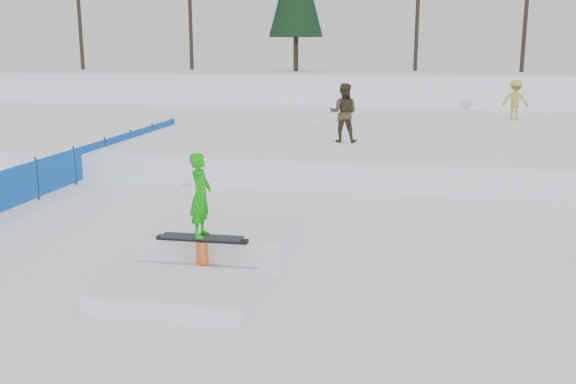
% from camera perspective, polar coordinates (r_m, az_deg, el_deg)
% --- Properties ---
extents(ground, '(120.00, 120.00, 0.00)m').
position_cam_1_polar(ground, '(10.86, -4.59, -7.87)').
color(ground, white).
extents(snow_berm, '(60.00, 14.00, 2.40)m').
position_cam_1_polar(snow_berm, '(39.97, 6.80, 8.92)').
color(snow_berm, white).
rests_on(snow_berm, ground).
extents(snow_midrise, '(50.00, 18.00, 0.80)m').
position_cam_1_polar(snow_midrise, '(26.16, 4.61, 5.22)').
color(snow_midrise, white).
rests_on(snow_midrise, ground).
extents(safety_fence, '(0.05, 16.00, 1.10)m').
position_cam_1_polar(safety_fence, '(19.09, -18.43, 2.25)').
color(safety_fence, '#0B47A7').
rests_on(safety_fence, ground).
extents(walker_olive, '(0.95, 0.76, 1.89)m').
position_cam_1_polar(walker_olive, '(20.92, 4.97, 7.03)').
color(walker_olive, '#352D19').
rests_on(walker_olive, snow_midrise).
extents(walker_ygreen, '(1.21, 0.91, 1.67)m').
position_cam_1_polar(walker_ygreen, '(28.99, 19.55, 7.72)').
color(walker_ygreen, '#9F9E37').
rests_on(walker_ygreen, snow_midrise).
extents(jib_rail_feature, '(2.60, 4.40, 2.11)m').
position_cam_1_polar(jib_rail_feature, '(11.62, -6.71, -4.93)').
color(jib_rail_feature, white).
rests_on(jib_rail_feature, ground).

